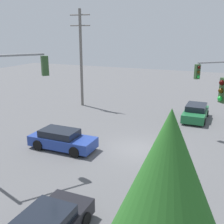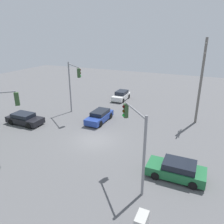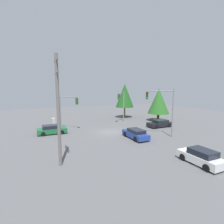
% 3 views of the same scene
% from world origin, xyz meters
% --- Properties ---
extents(ground_plane, '(80.00, 80.00, 0.00)m').
position_xyz_m(ground_plane, '(0.00, 0.00, 0.00)').
color(ground_plane, '#5B5B5E').
extents(sedan_blue, '(4.48, 1.90, 1.33)m').
position_xyz_m(sedan_blue, '(-4.58, -1.84, 0.65)').
color(sedan_blue, '#233D93').
rests_on(sedan_blue, ground_plane).
extents(sedan_dark, '(2.01, 4.37, 1.28)m').
position_xyz_m(sedan_dark, '(-0.31, -9.58, 0.63)').
color(sedan_dark, black).
rests_on(sedan_dark, ground_plane).
extents(sedan_white, '(4.05, 1.87, 1.42)m').
position_xyz_m(sedan_white, '(-14.04, -2.82, 0.68)').
color(sedan_white, silver).
rests_on(sedan_white, ground_plane).
extents(sedan_green, '(2.00, 4.23, 1.35)m').
position_xyz_m(sedan_green, '(2.76, 8.37, 0.65)').
color(sedan_green, '#1E6638').
rests_on(sedan_green, ground_plane).
extents(traffic_signal_main, '(2.83, 2.55, 5.68)m').
position_xyz_m(traffic_signal_main, '(4.50, 5.62, 3.90)').
color(traffic_signal_main, gray).
rests_on(traffic_signal_main, ground_plane).
extents(traffic_signal_cross, '(2.38, 2.56, 6.11)m').
position_xyz_m(traffic_signal_cross, '(6.36, -5.44, 4.16)').
color(traffic_signal_cross, gray).
rests_on(traffic_signal_cross, ground_plane).
extents(traffic_signal_aux, '(2.44, 3.17, 6.70)m').
position_xyz_m(traffic_signal_aux, '(-5.23, -5.79, 4.57)').
color(traffic_signal_aux, gray).
rests_on(traffic_signal_aux, ground_plane).
extents(utility_pole_tall, '(2.20, 0.28, 9.73)m').
position_xyz_m(utility_pole_tall, '(-8.98, 8.81, 5.15)').
color(utility_pole_tall, slate).
rests_on(utility_pole_tall, ground_plane).
extents(electrical_cabinet, '(0.99, 0.57, 1.41)m').
position_xyz_m(electrical_cabinet, '(8.69, 7.47, 0.70)').
color(electrical_cabinet, '#B2B2AD').
rests_on(electrical_cabinet, ground_plane).
extents(tree_behind, '(4.45, 4.45, 6.77)m').
position_xyz_m(tree_behind, '(4.79, -13.36, 4.14)').
color(tree_behind, '#4C3823').
rests_on(tree_behind, ground_plane).
extents(tree_left, '(4.20, 4.20, 7.85)m').
position_xyz_m(tree_left, '(11.34, -8.84, 5.14)').
color(tree_left, brown).
rests_on(tree_left, ground_plane).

